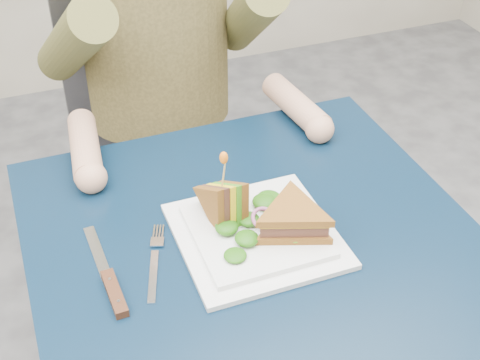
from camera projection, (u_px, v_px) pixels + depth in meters
name	position (u px, v px, depth m)	size (l,w,h in m)	color
table	(257.00, 274.00, 1.17)	(0.75, 0.75, 0.73)	black
chair	(154.00, 121.00, 1.78)	(0.42, 0.40, 0.93)	#47474C
diner	(155.00, 2.00, 1.47)	(0.54, 0.59, 0.74)	brown
plate	(256.00, 234.00, 1.12)	(0.26, 0.26, 0.02)	white
sandwich_flat	(293.00, 219.00, 1.10)	(0.19, 0.19, 0.05)	brown
sandwich_upright	(225.00, 203.00, 1.12)	(0.08, 0.12, 0.12)	brown
fork	(155.00, 264.00, 1.08)	(0.07, 0.17, 0.01)	silver
knife	(111.00, 285.00, 1.03)	(0.03, 0.22, 0.02)	silver
toothpick	(224.00, 172.00, 1.08)	(0.00, 0.00, 0.06)	tan
toothpick_frill	(224.00, 158.00, 1.06)	(0.01, 0.01, 0.02)	orange
lettuce_spill	(257.00, 220.00, 1.12)	(0.15, 0.13, 0.02)	#337A14
onion_ring	(263.00, 218.00, 1.12)	(0.04, 0.04, 0.01)	#9E4C7A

